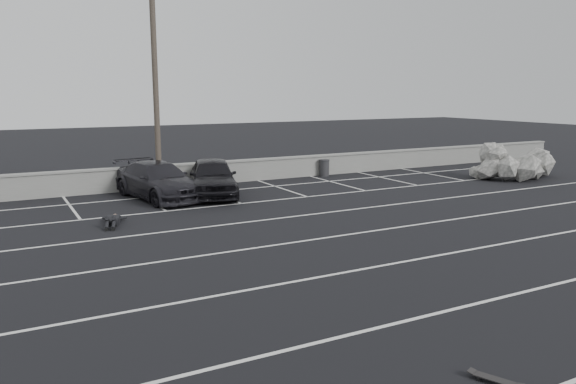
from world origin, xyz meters
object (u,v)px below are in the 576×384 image
car_left (212,177)px  riprap_pile (520,168)px  utility_pole (155,85)px  skateboard (495,380)px  car_right (158,181)px  person (113,217)px  trash_bin (324,168)px

car_left → riprap_pile: (15.37, -2.84, -0.26)m
utility_pole → skateboard: size_ratio=13.42×
car_right → person: bearing=-136.3°
car_right → skateboard: 17.09m
utility_pole → person: size_ratio=3.97×
person → skateboard: size_ratio=3.38×
car_right → trash_bin: size_ratio=5.98×
car_left → riprap_pile: car_left is taller
car_left → car_right: 2.22m
car_left → skateboard: size_ratio=6.92×
riprap_pile → trash_bin: bearing=147.4°
car_right → trash_bin: 9.46m
car_left → trash_bin: bearing=36.4°
utility_pole → riprap_pile: utility_pole is taller
utility_pole → trash_bin: size_ratio=10.67×
person → utility_pole: bearing=77.3°
car_right → riprap_pile: bearing=-21.7°
utility_pole → trash_bin: bearing=2.6°
car_right → riprap_pile: size_ratio=0.95×
skateboard → riprap_pile: bearing=14.8°
trash_bin → riprap_pile: bearing=-32.6°
riprap_pile → skateboard: bearing=-141.2°
trash_bin → skateboard: trash_bin is taller
car_left → person: car_left is taller
trash_bin → riprap_pile: (8.30, -5.31, 0.11)m
car_left → utility_pole: bearing=146.6°
car_right → trash_bin: car_right is taller
utility_pole → skateboard: utility_pole is taller
person → skateboard: person is taller
car_left → riprap_pile: bearing=6.7°
utility_pole → riprap_pile: bearing=-16.1°
car_left → car_right: (-2.18, 0.46, -0.06)m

